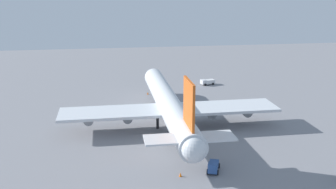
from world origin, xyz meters
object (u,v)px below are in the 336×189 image
at_px(cargo_airplane, 168,104).
at_px(safety_cone_tail, 180,175).
at_px(fuel_truck, 213,166).
at_px(safety_cone_nose, 148,93).
at_px(pushback_tractor, 207,82).

bearing_deg(cargo_airplane, safety_cone_tail, 175.39).
bearing_deg(fuel_truck, safety_cone_nose, 6.18).
distance_m(cargo_airplane, pushback_tractor, 45.72).
distance_m(safety_cone_nose, safety_cone_tail, 59.87).
height_order(cargo_airplane, fuel_truck, cargo_airplane).
xyz_separation_m(cargo_airplane, fuel_truck, (-28.52, -4.33, -4.48)).
bearing_deg(fuel_truck, safety_cone_tail, 97.99).
distance_m(cargo_airplane, safety_cone_nose, 30.92).
distance_m(pushback_tractor, fuel_truck, 70.87).
height_order(pushback_tractor, safety_cone_tail, pushback_tractor).
relative_size(pushback_tractor, safety_cone_nose, 6.81).
distance_m(fuel_truck, safety_cone_nose, 59.28).
bearing_deg(pushback_tractor, safety_cone_nose, 113.41).
relative_size(cargo_airplane, fuel_truck, 12.97).
bearing_deg(pushback_tractor, safety_cone_tail, 161.51).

